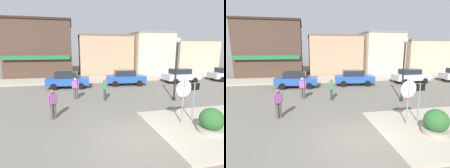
{
  "view_description": "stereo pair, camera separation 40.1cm",
  "coord_description": "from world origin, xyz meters",
  "views": [
    {
      "loc": [
        -2.53,
        -6.24,
        3.7
      ],
      "look_at": [
        -0.1,
        4.5,
        1.5
      ],
      "focal_mm": 28.0,
      "sensor_mm": 36.0,
      "label": 1
    },
    {
      "loc": [
        -2.14,
        -6.32,
        3.7
      ],
      "look_at": [
        -0.1,
        4.5,
        1.5
      ],
      "focal_mm": 28.0,
      "sensor_mm": 36.0,
      "label": 2
    }
  ],
  "objects": [
    {
      "name": "ground_plane",
      "position": [
        0.0,
        0.0,
        0.0
      ],
      "size": [
        160.0,
        160.0,
        0.0
      ],
      "primitive_type": "plane",
      "color": "#6B665B"
    },
    {
      "name": "sidewalk_corner",
      "position": [
        4.15,
        0.31,
        0.07
      ],
      "size": [
        6.4,
        4.8,
        0.15
      ],
      "primitive_type": "cube",
      "color": "#A89E8C",
      "rests_on": "ground"
    },
    {
      "name": "kerb_far",
      "position": [
        0.0,
        14.79,
        0.07
      ],
      "size": [
        80.0,
        4.0,
        0.15
      ],
      "primitive_type": "cube",
      "color": "#A89E8C",
      "rests_on": "ground"
    },
    {
      "name": "stop_sign",
      "position": [
        2.58,
        0.88,
        1.52
      ],
      "size": [
        0.82,
        0.08,
        2.3
      ],
      "color": "gray",
      "rests_on": "ground"
    },
    {
      "name": "one_way_sign",
      "position": [
        3.3,
        1.05,
        1.33
      ],
      "size": [
        0.6,
        0.07,
        2.1
      ],
      "color": "gray",
      "rests_on": "ground"
    },
    {
      "name": "planter",
      "position": [
        3.23,
        -0.28,
        0.56
      ],
      "size": [
        1.1,
        1.1,
        1.23
      ],
      "color": "gray",
      "rests_on": "ground"
    },
    {
      "name": "lamp_post",
      "position": [
        4.65,
        4.83,
        2.96
      ],
      "size": [
        0.36,
        0.36,
        4.54
      ],
      "color": "black",
      "rests_on": "ground"
    },
    {
      "name": "parked_car_nearest",
      "position": [
        -3.03,
        10.93,
        0.81
      ],
      "size": [
        4.13,
        2.13,
        1.56
      ],
      "color": "#234C9E",
      "rests_on": "ground"
    },
    {
      "name": "parked_car_second",
      "position": [
        2.84,
        11.07,
        0.81
      ],
      "size": [
        4.16,
        2.19,
        1.56
      ],
      "color": "#234C9E",
      "rests_on": "ground"
    },
    {
      "name": "parked_car_third",
      "position": [
        9.37,
        11.12,
        0.81
      ],
      "size": [
        4.08,
        2.03,
        1.56
      ],
      "color": "#B7B7BC",
      "rests_on": "ground"
    },
    {
      "name": "pedestrian_crossing_near",
      "position": [
        -2.38,
        6.83,
        0.87
      ],
      "size": [
        0.54,
        0.34,
        1.61
      ],
      "color": "#4C473D",
      "rests_on": "ground"
    },
    {
      "name": "pedestrian_crossing_far",
      "position": [
        -3.64,
        3.15,
        0.87
      ],
      "size": [
        0.47,
        0.43,
        1.61
      ],
      "color": "#4C473D",
      "rests_on": "ground"
    },
    {
      "name": "pedestrian_kerb_side",
      "position": [
        -0.3,
        6.02,
        0.87
      ],
      "size": [
        0.25,
        0.56,
        1.61
      ],
      "color": "#2D334C",
      "rests_on": "ground"
    },
    {
      "name": "building_corner_shop",
      "position": [
        -6.65,
        20.81,
        3.73
      ],
      "size": [
        8.42,
        8.54,
        7.45
      ],
      "color": "#473328",
      "rests_on": "ground"
    },
    {
      "name": "building_storefront_left_near",
      "position": [
        2.23,
        19.68,
        2.84
      ],
      "size": [
        7.57,
        5.11,
        5.68
      ],
      "color": "tan",
      "rests_on": "ground"
    },
    {
      "name": "building_storefront_left_mid",
      "position": [
        9.12,
        19.13,
        3.06
      ],
      "size": [
        5.66,
        5.67,
        6.11
      ],
      "color": "beige",
      "rests_on": "ground"
    },
    {
      "name": "building_storefront_right_near",
      "position": [
        16.36,
        19.56,
        2.57
      ],
      "size": [
        7.13,
        5.79,
        5.12
      ],
      "color": "tan",
      "rests_on": "ground"
    }
  ]
}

